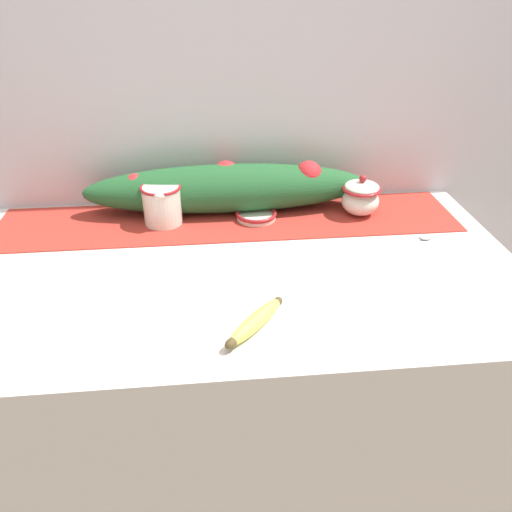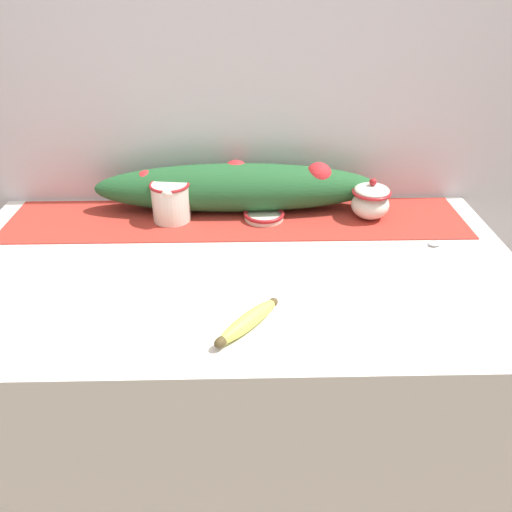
{
  "view_description": "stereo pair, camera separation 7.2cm",
  "coord_description": "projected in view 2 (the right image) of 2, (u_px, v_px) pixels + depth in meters",
  "views": [
    {
      "loc": [
        -0.05,
        -0.99,
        1.49
      ],
      "look_at": [
        0.05,
        -0.05,
        0.93
      ],
      "focal_mm": 35.0,
      "sensor_mm": 36.0,
      "label": 1
    },
    {
      "loc": [
        0.03,
        -0.99,
        1.49
      ],
      "look_at": [
        0.05,
        -0.05,
        0.93
      ],
      "focal_mm": 35.0,
      "sensor_mm": 36.0,
      "label": 2
    }
  ],
  "objects": [
    {
      "name": "cream_pitcher",
      "position": [
        171.0,
        200.0,
        1.33
      ],
      "size": [
        0.11,
        0.13,
        0.11
      ],
      "color": "white",
      "rests_on": "countertop"
    },
    {
      "name": "sugar_bowl",
      "position": [
        371.0,
        201.0,
        1.34
      ],
      "size": [
        0.1,
        0.1,
        0.11
      ],
      "color": "white",
      "rests_on": "countertop"
    },
    {
      "name": "spoon",
      "position": [
        430.0,
        245.0,
        1.24
      ],
      "size": [
        0.18,
        0.07,
        0.01
      ],
      "rotation": [
        0.0,
        0.0,
        0.32
      ],
      "color": "silver",
      "rests_on": "countertop"
    },
    {
      "name": "poinsettia_garland",
      "position": [
        237.0,
        187.0,
        1.38
      ],
      "size": [
        0.78,
        0.15,
        0.14
      ],
      "color": "#235B2D",
      "rests_on": "countertop"
    },
    {
      "name": "ground_plane",
      "position": [
        241.0,
        494.0,
        1.61
      ],
      "size": [
        12.0,
        12.0,
        0.0
      ],
      "primitive_type": "plane",
      "color": "#7A6B5B"
    },
    {
      "name": "banana",
      "position": [
        248.0,
        321.0,
        0.96
      ],
      "size": [
        0.13,
        0.15,
        0.03
      ],
      "rotation": [
        0.0,
        0.0,
        0.87
      ],
      "color": "#CCD156",
      "rests_on": "countertop"
    },
    {
      "name": "small_dish",
      "position": [
        264.0,
        215.0,
        1.36
      ],
      "size": [
        0.11,
        0.11,
        0.02
      ],
      "color": "white",
      "rests_on": "countertop"
    },
    {
      "name": "back_wall",
      "position": [
        235.0,
        85.0,
        1.33
      ],
      "size": [
        2.15,
        0.04,
        2.4
      ],
      "primitive_type": "cube",
      "color": "silver",
      "rests_on": "ground_plane"
    },
    {
      "name": "table_runner",
      "position": [
        236.0,
        219.0,
        1.36
      ],
      "size": [
        1.24,
        0.25,
        0.0
      ],
      "primitive_type": "cube",
      "color": "#B23328",
      "rests_on": "countertop"
    },
    {
      "name": "countertop",
      "position": [
        239.0,
        398.0,
        1.39
      ],
      "size": [
        1.35,
        0.74,
        0.88
      ],
      "primitive_type": "cube",
      "color": "silver",
      "rests_on": "ground_plane"
    }
  ]
}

